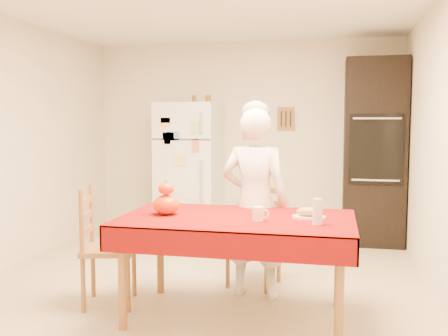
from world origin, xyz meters
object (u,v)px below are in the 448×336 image
(pumpkin_lower, at_px, (166,205))
(wine_glass, at_px, (318,212))
(bread_plate, at_px, (309,217))
(dining_table, at_px, (237,226))
(chair_far, at_px, (256,228))
(chair_left, at_px, (101,242))
(oven_cabinet, at_px, (374,152))
(coffee_mug, at_px, (258,214))
(seated_woman, at_px, (255,203))
(refrigerator, at_px, (189,169))

(pumpkin_lower, bearing_deg, wine_glass, -6.13)
(wine_glass, distance_m, bread_plate, 0.22)
(dining_table, xyz_separation_m, bread_plate, (0.52, 0.06, 0.08))
(chair_far, bearing_deg, wine_glass, -47.70)
(chair_far, relative_size, chair_left, 1.00)
(oven_cabinet, height_order, wine_glass, oven_cabinet)
(bread_plate, bearing_deg, wine_glass, -71.64)
(coffee_mug, bearing_deg, bread_plate, 25.00)
(chair_far, distance_m, pumpkin_lower, 1.07)
(seated_woman, distance_m, bread_plate, 0.64)
(oven_cabinet, bearing_deg, wine_glass, -101.55)
(chair_left, bearing_deg, oven_cabinet, -56.47)
(refrigerator, height_order, seated_woman, refrigerator)
(seated_woman, height_order, coffee_mug, seated_woman)
(chair_left, bearing_deg, pumpkin_lower, -110.82)
(oven_cabinet, xyz_separation_m, bread_plate, (-0.63, -2.57, -0.33))
(oven_cabinet, height_order, bread_plate, oven_cabinet)
(oven_cabinet, xyz_separation_m, wine_glass, (-0.57, -2.77, -0.25))
(dining_table, bearing_deg, chair_far, 88.63)
(coffee_mug, bearing_deg, seated_woman, 101.03)
(wine_glass, bearing_deg, oven_cabinet, 78.45)
(coffee_mug, bearing_deg, oven_cabinet, 70.28)
(dining_table, height_order, seated_woman, seated_woman)
(chair_left, relative_size, seated_woman, 0.60)
(seated_woman, bearing_deg, pumpkin_lower, 48.23)
(chair_far, xyz_separation_m, coffee_mug, (0.15, -0.93, 0.30))
(pumpkin_lower, bearing_deg, coffee_mug, -6.75)
(dining_table, distance_m, coffee_mug, 0.24)
(refrigerator, distance_m, seated_woman, 2.39)
(oven_cabinet, xyz_separation_m, chair_left, (-2.26, -2.60, -0.59))
(refrigerator, xyz_separation_m, seated_woman, (1.18, -2.08, -0.06))
(oven_cabinet, xyz_separation_m, chair_far, (-1.13, -1.80, -0.59))
(pumpkin_lower, height_order, bread_plate, pumpkin_lower)
(oven_cabinet, xyz_separation_m, seated_woman, (-1.10, -2.13, -0.31))
(wine_glass, xyz_separation_m, bread_plate, (-0.07, 0.20, -0.08))
(chair_left, bearing_deg, refrigerator, -14.98)
(chair_far, height_order, seated_woman, seated_woman)
(refrigerator, bearing_deg, coffee_mug, -64.18)
(refrigerator, xyz_separation_m, oven_cabinet, (2.28, 0.05, 0.25))
(oven_cabinet, bearing_deg, pumpkin_lower, -122.55)
(chair_left, bearing_deg, chair_far, -70.33)
(refrigerator, relative_size, chair_left, 1.79)
(dining_table, relative_size, chair_far, 1.79)
(dining_table, height_order, pumpkin_lower, pumpkin_lower)
(oven_cabinet, height_order, coffee_mug, oven_cabinet)
(refrigerator, distance_m, dining_table, 2.82)
(chair_left, relative_size, coffee_mug, 9.50)
(chair_far, xyz_separation_m, pumpkin_lower, (-0.56, -0.85, 0.33))
(dining_table, height_order, chair_far, chair_far)
(oven_cabinet, distance_m, bread_plate, 2.67)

